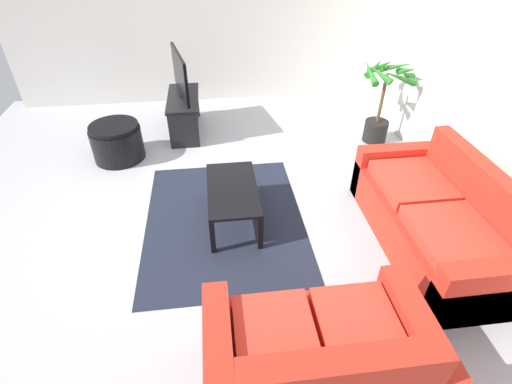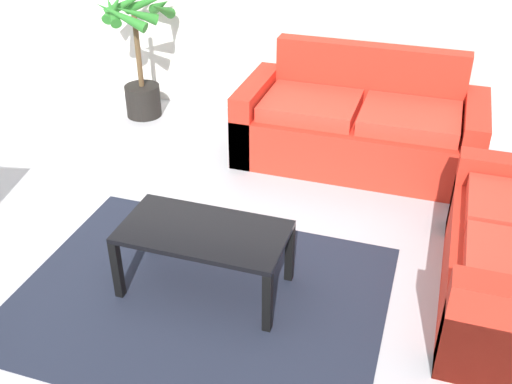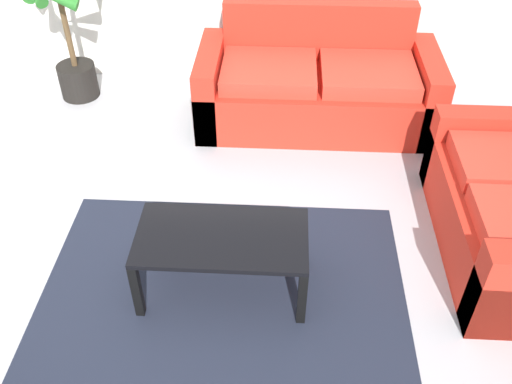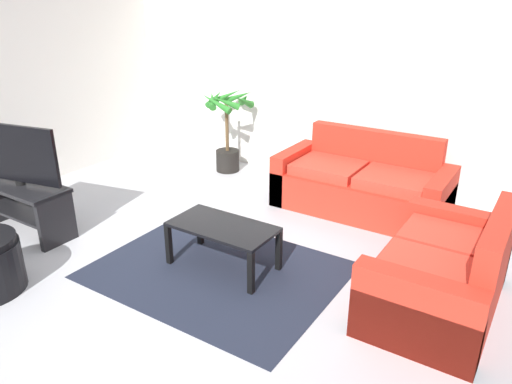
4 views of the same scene
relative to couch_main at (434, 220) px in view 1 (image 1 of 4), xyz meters
The scene contains 11 objects.
ground_plane 2.52m from the couch_main, 114.01° to the right, with size 6.60×6.60×0.00m, color #B2B2B7.
wall_back 1.63m from the couch_main, 144.83° to the left, with size 6.00×0.06×2.70m, color silver.
wall_left 4.74m from the couch_main, 150.39° to the right, with size 0.06×6.00×2.70m, color silver.
couch_main is the anchor object (origin of this frame).
couch_loveseat 1.96m from the couch_main, 49.79° to the right, with size 0.90×1.50×0.90m.
tv_stand 3.75m from the couch_main, 138.28° to the right, with size 1.10×0.45×0.55m.
tv 3.79m from the couch_main, 138.32° to the right, with size 1.05×0.25×0.64m.
coffee_table 2.02m from the couch_main, 107.21° to the right, with size 0.98×0.52×0.43m.
area_rug 2.14m from the couch_main, 106.41° to the right, with size 2.20×1.70×0.01m, color #1E2333.
potted_palm 2.17m from the couch_main, behind, with size 0.76×0.70×1.18m.
ottoman 3.98m from the couch_main, 121.86° to the right, with size 0.67×0.67×0.50m.
Camera 1 is at (3.59, 0.20, 2.73)m, focal length 26.56 mm.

